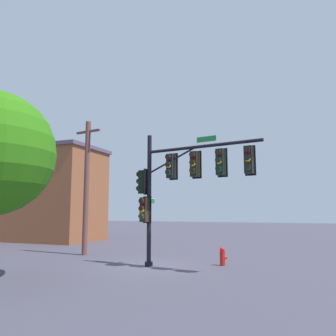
{
  "coord_description": "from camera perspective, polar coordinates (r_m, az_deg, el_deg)",
  "views": [
    {
      "loc": [
        6.4,
        -14.11,
        2.49
      ],
      "look_at": [
        1.12,
        -0.48,
        4.38
      ],
      "focal_mm": 35.48,
      "sensor_mm": 36.0,
      "label": 1
    }
  ],
  "objects": [
    {
      "name": "ground_plane",
      "position": [
        15.69,
        -3.34,
        -16.49
      ],
      "size": [
        120.0,
        120.0,
        0.0
      ],
      "primitive_type": "plane",
      "color": "#413E4C"
    },
    {
      "name": "signal_pole_assembly",
      "position": [
        14.63,
        1.94,
        -1.7
      ],
      "size": [
        6.0,
        1.65,
        6.04
      ],
      "color": "black",
      "rests_on": "ground_plane"
    },
    {
      "name": "utility_pole",
      "position": [
        19.94,
        -13.83,
        -2.81
      ],
      "size": [
        1.8,
        0.4,
        7.77
      ],
      "color": "brown",
      "rests_on": "ground_plane"
    },
    {
      "name": "fire_hydrant",
      "position": [
        15.95,
        9.34,
        -14.76
      ],
      "size": [
        0.33,
        0.24,
        0.83
      ],
      "color": "red",
      "rests_on": "ground_plane"
    },
    {
      "name": "brick_building",
      "position": [
        30.19,
        -19.39,
        -4.24
      ],
      "size": [
        8.39,
        5.6,
        7.81
      ],
      "color": "brown",
      "rests_on": "ground_plane"
    }
  ]
}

